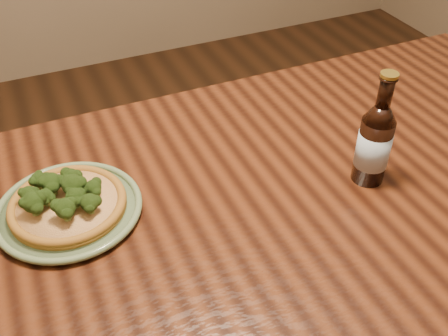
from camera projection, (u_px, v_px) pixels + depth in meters
name	position (u px, v px, depth m)	size (l,w,h in m)	color
table	(293.00, 219.00, 1.14)	(1.60, 0.90, 0.75)	#47200F
plate	(69.00, 209.00, 1.01)	(0.28, 0.28, 0.02)	#647B55
pizza	(66.00, 202.00, 1.00)	(0.22, 0.22, 0.07)	#946321
beer_bottle	(374.00, 143.00, 1.04)	(0.07, 0.07, 0.25)	black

